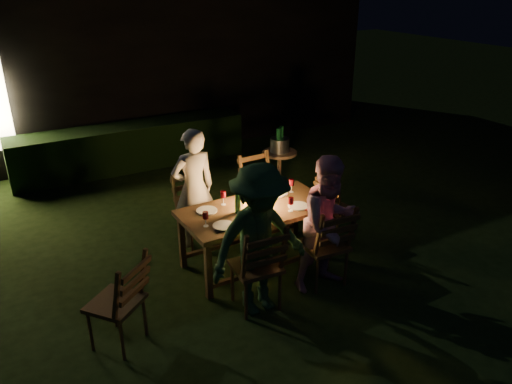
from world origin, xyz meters
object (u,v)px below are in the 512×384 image
lantern (258,193)px  bottle_bucket_a (278,143)px  person_house_side (194,189)px  bottle_table (238,202)px  chair_near_left (257,281)px  dining_table (257,213)px  chair_end (335,219)px  chair_far_left (197,224)px  ice_bucket (280,145)px  chair_far_right (262,206)px  bottle_bucket_b (281,141)px  side_table (280,157)px  chair_spare (119,317)px  person_opp_right (329,224)px  chair_near_right (324,258)px  person_opp_left (259,241)px

lantern → bottle_bucket_a: bearing=51.2°
person_house_side → lantern: 0.93m
bottle_table → chair_near_left: bearing=-103.7°
dining_table → chair_end: size_ratio=1.97×
chair_far_left → lantern: lantern is taller
chair_far_left → ice_bucket: 2.08m
chair_far_right → bottle_bucket_b: chair_far_right is taller
bottle_bucket_a → side_table: bearing=38.7°
chair_far_left → chair_spare: (-1.41, -1.41, 0.01)m
chair_spare → bottle_bucket_a: size_ratio=3.22×
chair_near_left → bottle_bucket_b: (1.83, 2.46, 0.57)m
side_table → chair_far_left: bearing=-154.1°
person_opp_right → lantern: bearing=114.7°
chair_near_left → side_table: bearing=58.0°
lantern → chair_near_right: bearing=-63.2°
chair_near_left → chair_far_left: chair_near_left is taller
chair_far_right → lantern: bearing=53.6°
chair_far_left → person_opp_right: person_opp_right is taller
chair_far_left → ice_bucket: size_ratio=3.33×
lantern → ice_bucket: 2.05m
dining_table → chair_end: bearing=-0.1°
chair_near_left → bottle_bucket_b: chair_near_left is taller
dining_table → chair_end: (1.23, 0.02, -0.40)m
chair_near_left → bottle_table: chair_near_left is taller
person_opp_left → ice_bucket: size_ratio=5.54×
chair_end → side_table: 1.67m
chair_far_left → ice_bucket: bearing=-159.5°
lantern → bottle_table: (-0.30, -0.06, -0.02)m
chair_near_right → chair_spare: (-2.34, 0.11, -0.01)m
chair_spare → dining_table: bearing=-20.1°
bottle_bucket_b → chair_near_left: bearing=-126.7°
dining_table → bottle_table: size_ratio=6.51×
bottle_bucket_b → person_house_side: bearing=-155.0°
chair_far_right → bottle_bucket_b: 1.37m
chair_spare → bottle_bucket_a: 3.93m
dining_table → ice_bucket: (1.34, 1.64, 0.17)m
chair_end → chair_far_right: bearing=-146.0°
dining_table → person_opp_left: (-0.44, -0.83, 0.15)m
person_opp_right → person_opp_left: (-0.90, -0.02, 0.04)m
chair_near_left → person_house_side: size_ratio=0.68×
person_house_side → lantern: bearing=123.0°
person_opp_left → dining_table: bearing=61.2°
bottle_bucket_a → bottle_table: bearing=-133.9°
lantern → ice_bucket: lantern is taller
person_opp_right → bottle_bucket_b: person_opp_right is taller
chair_far_right → side_table: bearing=-136.1°
bottle_table → bottle_bucket_a: (1.54, 1.60, 0.00)m
chair_far_right → bottle_bucket_a: bearing=-135.6°
lantern → chair_far_right: bearing=56.3°
bottle_bucket_a → person_opp_left: bearing=-125.5°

